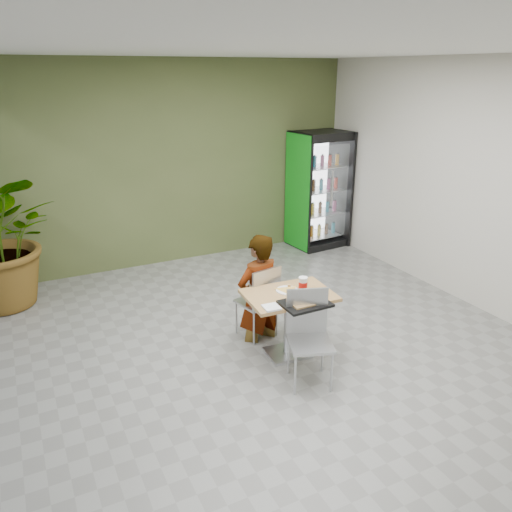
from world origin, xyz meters
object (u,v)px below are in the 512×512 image
object	(u,v)px
beverage_fridge	(319,190)
potted_plant	(2,240)
chair_near	(308,329)
soda_cup	(303,285)
chair_far	(262,297)
dining_table	(289,312)
cafeteria_tray	(305,304)
seated_woman	(258,299)

from	to	relation	value
beverage_fridge	potted_plant	xyz separation A→B (m)	(-5.10, -0.25, -0.09)
chair_near	soda_cup	size ratio (longest dim) A/B	5.52
chair_far	beverage_fridge	xyz separation A→B (m)	(2.46, 2.58, 0.48)
dining_table	soda_cup	xyz separation A→B (m)	(0.15, -0.03, 0.30)
dining_table	chair_near	bearing A→B (deg)	-95.28
chair_far	beverage_fridge	size ratio (longest dim) A/B	0.45
cafeteria_tray	soda_cup	bearing A→B (deg)	63.31
cafeteria_tray	chair_far	bearing A→B (deg)	97.71
chair_near	seated_woman	world-z (taller)	seated_woman
dining_table	soda_cup	world-z (taller)	soda_cup
chair_far	potted_plant	xyz separation A→B (m)	(-2.63, 2.33, 0.40)
dining_table	cafeteria_tray	distance (m)	0.39
chair_near	potted_plant	world-z (taller)	potted_plant
cafeteria_tray	chair_near	bearing A→B (deg)	-108.75
dining_table	potted_plant	bearing A→B (deg)	134.26
seated_woman	potted_plant	world-z (taller)	potted_plant
dining_table	beverage_fridge	distance (m)	3.89
soda_cup	potted_plant	bearing A→B (deg)	135.49
chair_near	potted_plant	bearing A→B (deg)	148.91
dining_table	chair_near	xyz separation A→B (m)	(-0.04, -0.48, 0.03)
seated_woman	soda_cup	distance (m)	0.69
dining_table	chair_far	size ratio (longest dim) A/B	1.07
seated_woman	cafeteria_tray	size ratio (longest dim) A/B	3.23
soda_cup	potted_plant	size ratio (longest dim) A/B	0.09
beverage_fridge	seated_woman	bearing A→B (deg)	-139.28
chair_near	beverage_fridge	xyz separation A→B (m)	(2.41, 3.52, 0.45)
chair_far	soda_cup	size ratio (longest dim) A/B	5.22
chair_near	cafeteria_tray	distance (m)	0.26
chair_far	soda_cup	distance (m)	0.63
seated_woman	beverage_fridge	xyz separation A→B (m)	(2.48, 2.54, 0.52)
chair_near	dining_table	bearing A→B (deg)	104.29
beverage_fridge	chair_near	bearing A→B (deg)	-129.30
cafeteria_tray	seated_woman	bearing A→B (deg)	98.61
seated_woman	potted_plant	distance (m)	3.50
seated_woman	cafeteria_tray	world-z (taller)	seated_woman
chair_far	cafeteria_tray	distance (m)	0.82
dining_table	seated_woman	size ratio (longest dim) A/B	0.62
cafeteria_tray	potted_plant	bearing A→B (deg)	131.35
chair_far	potted_plant	distance (m)	3.54
soda_cup	cafeteria_tray	xyz separation A→B (m)	(-0.14, -0.28, -0.07)
chair_far	cafeteria_tray	bearing A→B (deg)	86.19
dining_table	cafeteria_tray	xyz separation A→B (m)	(0.01, -0.31, 0.23)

